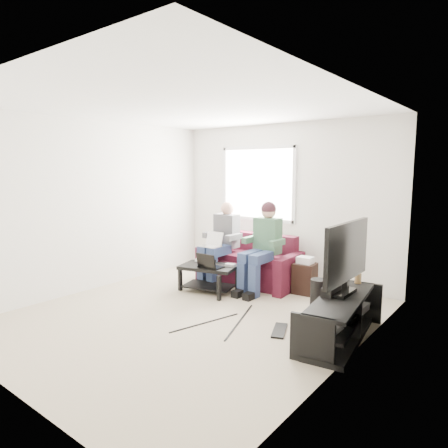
# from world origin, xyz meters

# --- Properties ---
(floor) EXTENTS (4.50, 4.50, 0.00)m
(floor) POSITION_xyz_m (0.00, 0.00, 0.00)
(floor) COLOR tan
(floor) RESTS_ON ground
(ceiling) EXTENTS (4.50, 4.50, 0.00)m
(ceiling) POSITION_xyz_m (0.00, 0.00, 2.60)
(ceiling) COLOR white
(ceiling) RESTS_ON wall_back
(wall_back) EXTENTS (4.50, 0.00, 4.50)m
(wall_back) POSITION_xyz_m (0.00, 2.25, 1.30)
(wall_back) COLOR silver
(wall_back) RESTS_ON floor
(wall_left) EXTENTS (0.00, 4.50, 4.50)m
(wall_left) POSITION_xyz_m (-2.00, 0.00, 1.30)
(wall_left) COLOR silver
(wall_left) RESTS_ON floor
(wall_right) EXTENTS (0.00, 4.50, 4.50)m
(wall_right) POSITION_xyz_m (2.00, 0.00, 1.30)
(wall_right) COLOR silver
(wall_right) RESTS_ON floor
(window) EXTENTS (1.48, 0.04, 1.28)m
(window) POSITION_xyz_m (-0.50, 2.23, 1.60)
(window) COLOR white
(window) RESTS_ON wall_back
(sofa) EXTENTS (1.70, 0.87, 0.78)m
(sofa) POSITION_xyz_m (-0.28, 1.71, 0.30)
(sofa) COLOR #45111F
(sofa) RESTS_ON floor
(person_left) EXTENTS (0.40, 0.70, 1.32)m
(person_left) POSITION_xyz_m (-0.68, 1.44, 0.72)
(person_left) COLOR navy
(person_left) RESTS_ON sofa
(person_right) EXTENTS (0.40, 0.71, 1.36)m
(person_right) POSITION_xyz_m (0.12, 1.46, 0.78)
(person_right) COLOR navy
(person_right) RESTS_ON sofa
(laptop_silver) EXTENTS (0.34, 0.26, 0.24)m
(laptop_silver) POSITION_xyz_m (-0.68, 1.19, 0.69)
(laptop_silver) COLOR silver
(laptop_silver) RESTS_ON person_left
(coffee_table) EXTENTS (0.93, 0.70, 0.41)m
(coffee_table) POSITION_xyz_m (-0.47, 0.88, 0.30)
(coffee_table) COLOR black
(coffee_table) RESTS_ON floor
(laptop_black) EXTENTS (0.40, 0.35, 0.24)m
(laptop_black) POSITION_xyz_m (-0.35, 0.80, 0.53)
(laptop_black) COLOR black
(laptop_black) RESTS_ON coffee_table
(controller_a) EXTENTS (0.16, 0.13, 0.04)m
(controller_a) POSITION_xyz_m (-0.75, 1.00, 0.43)
(controller_a) COLOR silver
(controller_a) RESTS_ON coffee_table
(controller_b) EXTENTS (0.16, 0.12, 0.04)m
(controller_b) POSITION_xyz_m (-0.57, 1.06, 0.43)
(controller_b) COLOR black
(controller_b) RESTS_ON coffee_table
(controller_c) EXTENTS (0.16, 0.12, 0.04)m
(controller_c) POSITION_xyz_m (-0.17, 1.03, 0.43)
(controller_c) COLOR gray
(controller_c) RESTS_ON coffee_table
(tv_stand) EXTENTS (0.63, 1.51, 0.48)m
(tv_stand) POSITION_xyz_m (1.77, 0.47, 0.22)
(tv_stand) COLOR black
(tv_stand) RESTS_ON floor
(tv) EXTENTS (0.12, 1.10, 0.81)m
(tv) POSITION_xyz_m (1.77, 0.57, 0.94)
(tv) COLOR black
(tv) RESTS_ON tv_stand
(soundbar) EXTENTS (0.12, 0.50, 0.10)m
(soundbar) POSITION_xyz_m (1.65, 0.57, 0.53)
(soundbar) COLOR black
(soundbar) RESTS_ON tv_stand
(drink_cup) EXTENTS (0.08, 0.08, 0.12)m
(drink_cup) POSITION_xyz_m (1.72, 1.10, 0.54)
(drink_cup) COLOR olive
(drink_cup) RESTS_ON tv_stand
(console_white) EXTENTS (0.30, 0.22, 0.06)m
(console_white) POSITION_xyz_m (1.77, 0.07, 0.29)
(console_white) COLOR silver
(console_white) RESTS_ON tv_stand
(console_grey) EXTENTS (0.34, 0.26, 0.08)m
(console_grey) POSITION_xyz_m (1.77, 0.77, 0.30)
(console_grey) COLOR gray
(console_grey) RESTS_ON tv_stand
(console_black) EXTENTS (0.38, 0.30, 0.07)m
(console_black) POSITION_xyz_m (1.77, 0.42, 0.29)
(console_black) COLOR black
(console_black) RESTS_ON tv_stand
(subwoofer) EXTENTS (0.21, 0.21, 0.47)m
(subwoofer) POSITION_xyz_m (1.25, 1.02, 0.23)
(subwoofer) COLOR black
(subwoofer) RESTS_ON floor
(keyboard_floor) EXTENTS (0.30, 0.45, 0.02)m
(keyboard_floor) POSITION_xyz_m (1.14, 0.24, 0.01)
(keyboard_floor) COLOR black
(keyboard_floor) RESTS_ON floor
(end_table) EXTENTS (0.31, 0.31, 0.56)m
(end_table) POSITION_xyz_m (0.71, 1.72, 0.25)
(end_table) COLOR black
(end_table) RESTS_ON floor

